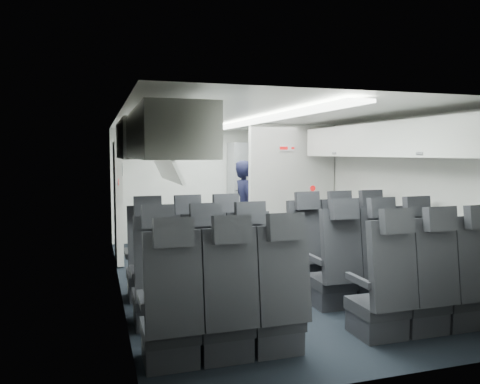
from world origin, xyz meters
TOP-DOWN VIEW (x-y plane):
  - cabin_shell at (0.00, 0.00)m, footprint 3.41×6.01m
  - seat_row_front at (-0.00, -0.53)m, footprint 3.33×0.56m
  - seat_row_mid at (-0.00, -1.43)m, footprint 3.33×0.56m
  - seat_row_rear at (-0.00, -2.33)m, footprint 3.33×0.56m
  - overhead_bin_left_rear at (-1.40, -2.00)m, footprint 0.53×1.80m
  - overhead_bin_left_front_open at (-1.44, -0.25)m, footprint 0.64×1.70m
  - overhead_bin_right_rear at (1.40, -2.00)m, footprint 0.53×1.80m
  - overhead_bin_right_front at (1.40, -0.25)m, footprint 0.53×1.70m
  - bulkhead_partition at (0.98, 0.80)m, footprint 1.40×0.15m
  - galley_unit at (0.95, 2.72)m, footprint 0.85×0.52m
  - boarding_door at (-1.64, 1.55)m, footprint 0.12×1.27m
  - flight_attendant at (0.37, 1.31)m, footprint 0.41×0.59m
  - carry_on_bag at (-1.40, -0.65)m, footprint 0.40×0.32m
  - papers at (0.56, 1.26)m, footprint 0.21×0.10m

SIDE VIEW (x-z plane):
  - seat_row_front at x=0.00m, z-range -0.21..1.02m
  - seat_row_mid at x=0.00m, z-range -0.21..1.02m
  - seat_row_rear at x=0.00m, z-range -0.21..1.02m
  - flight_attendant at x=0.37m, z-range 0.00..1.58m
  - galley_unit at x=0.95m, z-range 0.00..1.90m
  - boarding_door at x=-1.64m, z-range 0.02..1.88m
  - papers at x=0.56m, z-range 0.95..1.10m
  - bulkhead_partition at x=0.98m, z-range 0.01..2.14m
  - cabin_shell at x=0.00m, z-range 0.04..2.21m
  - overhead_bin_left_front_open at x=-1.44m, z-range 1.38..2.10m
  - carry_on_bag at x=-1.40m, z-range 1.71..1.92m
  - overhead_bin_right_front at x=1.40m, z-range 1.66..2.06m
  - overhead_bin_left_rear at x=-1.40m, z-range 1.66..2.06m
  - overhead_bin_right_rear at x=1.40m, z-range 1.66..2.06m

